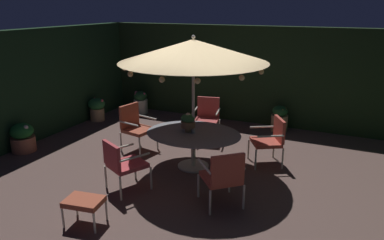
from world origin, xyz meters
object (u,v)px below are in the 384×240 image
Objects in this scene: patio_umbrella at (193,51)px; potted_plant_back_right at (212,114)px; patio_chair_northeast at (271,138)px; potted_plant_back_left at (280,119)px; potted_plant_right_near at (141,102)px; centerpiece_planter at (188,121)px; patio_chair_north at (223,175)px; potted_plant_front_corner at (23,138)px; patio_chair_south at (122,162)px; potted_plant_right_far at (97,108)px; patio_dining_table at (193,138)px; ottoman_footrest at (84,202)px; patio_chair_east at (207,116)px; patio_chair_southeast at (135,125)px.

patio_umbrella is 3.50m from potted_plant_back_right.
patio_chair_northeast is 1.45× the size of potted_plant_back_left.
potted_plant_right_near is (-2.25, -0.03, 0.08)m from potted_plant_back_right.
patio_umbrella is 7.06× the size of centerpiece_planter.
potted_plant_front_corner is at bearing 176.11° from patio_chair_north.
patio_chair_northeast is 1.04× the size of patio_chair_south.
potted_plant_right_far is at bearing 156.10° from patio_umbrella.
centerpiece_planter is at bearing 135.16° from patio_chair_north.
potted_plant_right_far is at bearing 149.46° from patio_chair_north.
patio_umbrella is 4.17× the size of potted_plant_back_left.
patio_chair_south is (-1.73, -0.23, -0.01)m from patio_chair_north.
patio_chair_north reaches higher than patio_dining_table.
centerpiece_planter is at bearing 78.38° from ottoman_footrest.
patio_chair_south is at bearing -112.87° from centerpiece_planter.
patio_chair_east reaches higher than ottoman_footrest.
patio_chair_east is at bearing 102.68° from patio_umbrella.
potted_plant_front_corner is 0.96× the size of potted_plant_back_left.
centerpiece_planter is 0.41× the size of patio_chair_north.
patio_umbrella is at bearing -23.90° from potted_plant_right_far.
patio_dining_table is 1.86× the size of patio_chair_southeast.
patio_chair_northeast reaches higher than ottoman_footrest.
patio_chair_north is 1.45× the size of potted_plant_back_left.
ottoman_footrest is 5.58m from potted_plant_back_left.
patio_chair_southeast is 2.85m from potted_plant_right_near.
patio_chair_south is 1.44× the size of potted_plant_front_corner.
patio_umbrella reaches higher than centerpiece_planter.
centerpiece_planter is at bearing -150.91° from patio_chair_northeast.
patio_umbrella is 2.71× the size of patio_chair_southeast.
ottoman_footrest is 3.50m from potted_plant_front_corner.
patio_chair_south is 1.39× the size of potted_plant_back_left.
potted_plant_right_near is at bearing 114.40° from ottoman_footrest.
patio_chair_southeast reaches higher than potted_plant_back_left.
patio_umbrella is 4.46m from potted_plant_right_far.
patio_chair_north is 1.74m from patio_chair_south.
patio_dining_table is at bearing -42.73° from potted_plant_right_near.
patio_chair_north reaches higher than potted_plant_front_corner.
patio_chair_north is 3.01m from patio_chair_east.
potted_plant_right_near is at bearing 137.27° from patio_umbrella.
patio_umbrella is 2.33m from patio_chair_south.
potted_plant_right_near is (-1.44, 2.45, -0.24)m from patio_chair_southeast.
ottoman_footrest is at bearing -71.44° from patio_chair_southeast.
potted_plant_back_left is 1.04× the size of potted_plant_right_far.
potted_plant_right_near is (-4.01, 3.89, -0.21)m from patio_chair_north.
ottoman_footrest is (0.92, -2.75, -0.23)m from patio_chair_southeast.
centerpiece_planter is 0.42× the size of patio_chair_south.
patio_umbrella is 2.30m from patio_chair_east.
patio_umbrella is 2.74× the size of patio_chair_east.
patio_umbrella is at bearing 81.23° from patio_dining_table.
patio_umbrella is 4.14× the size of potted_plant_right_near.
potted_plant_right_near is (-2.86, 2.75, -0.60)m from centerpiece_planter.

